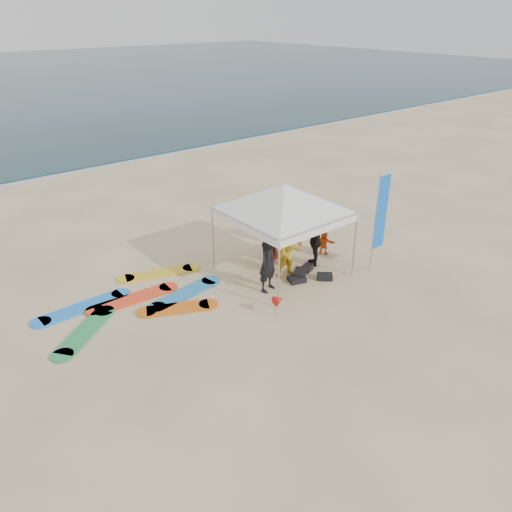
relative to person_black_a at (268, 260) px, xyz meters
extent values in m
plane|color=beige|center=(-1.09, -2.51, -0.97)|extent=(120.00, 120.00, 0.00)
cube|color=silver|center=(-1.09, 15.69, -0.97)|extent=(160.00, 1.20, 0.01)
imported|color=black|center=(0.00, 0.00, 0.00)|extent=(0.82, 0.66, 1.94)
imported|color=gold|center=(1.06, 0.24, -0.18)|extent=(0.92, 0.81, 1.59)
imported|color=orange|center=(1.48, 0.93, -0.07)|extent=(1.34, 1.14, 1.80)
imported|color=black|center=(2.22, 0.30, -0.13)|extent=(1.00, 0.98, 1.69)
imported|color=red|center=(1.41, 1.45, -0.18)|extent=(0.91, 0.78, 1.57)
imported|color=#ED5915|center=(3.02, 0.65, -0.55)|extent=(0.53, 0.81, 0.84)
cylinder|color=#A5A5A8|center=(-0.45, 2.14, 0.06)|extent=(0.05, 0.05, 2.06)
cylinder|color=#A5A5A8|center=(2.64, 2.14, 0.06)|extent=(0.05, 0.05, 2.06)
cylinder|color=#A5A5A8|center=(-0.45, -0.95, 0.06)|extent=(0.05, 0.05, 2.06)
cylinder|color=#A5A5A8|center=(2.64, -0.95, 0.06)|extent=(0.05, 0.05, 2.06)
cube|color=white|center=(1.10, -0.95, 0.97)|extent=(3.19, 0.02, 0.24)
cube|color=white|center=(1.10, 2.14, 0.97)|extent=(3.19, 0.02, 0.24)
cube|color=white|center=(-0.45, 0.59, 0.97)|extent=(0.02, 3.19, 0.24)
cube|color=white|center=(2.64, 0.59, 0.97)|extent=(0.02, 3.19, 0.24)
pyramid|color=white|center=(1.10, 0.59, 1.91)|extent=(4.37, 4.37, 0.82)
cylinder|color=#A5A5A8|center=(3.34, -1.09, 0.60)|extent=(0.04, 0.04, 3.15)
cube|color=blue|center=(3.60, -1.09, 0.92)|extent=(0.49, 0.03, 2.34)
cylinder|color=#A5A5A8|center=(-0.79, -1.23, -0.67)|extent=(0.02, 0.02, 0.60)
cone|color=red|center=(-0.67, -1.23, -0.47)|extent=(0.28, 0.28, 0.28)
cube|color=black|center=(1.27, -0.04, -0.86)|extent=(0.67, 0.61, 0.22)
cube|color=black|center=(1.76, -0.62, -0.88)|extent=(0.54, 0.53, 0.18)
cube|color=black|center=(1.00, -0.18, -0.89)|extent=(0.60, 0.53, 0.16)
cube|color=black|center=(1.75, 0.12, -0.87)|extent=(0.42, 0.36, 0.20)
cube|color=#D66012|center=(-2.64, 0.75, -0.94)|extent=(1.77, 1.23, 0.07)
cube|color=#28944C|center=(-5.08, 1.28, -0.94)|extent=(1.91, 1.63, 0.07)
cube|color=#1B7EED|center=(-4.66, 2.45, -0.94)|extent=(2.31, 0.59, 0.07)
cube|color=#F33F1C|center=(-3.36, 2.00, -0.94)|extent=(2.25, 0.68, 0.07)
cube|color=gold|center=(-2.04, 2.87, -0.94)|extent=(2.11, 1.17, 0.07)
cube|color=#237EBD|center=(-2.07, 1.30, -0.94)|extent=(2.10, 0.85, 0.07)
camera|label=1|loc=(-8.36, -9.69, 6.50)|focal=35.00mm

